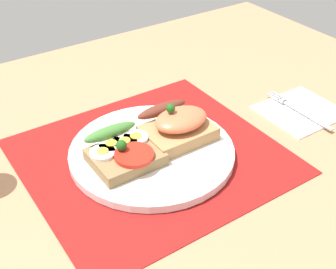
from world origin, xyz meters
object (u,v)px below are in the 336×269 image
Objects in this scene: sandwich_egg_tomato at (123,151)px; fork at (297,109)px; sandwich_salmon at (177,125)px; napkin at (300,110)px; plate at (152,152)px.

fork is at bearing -6.41° from sandwich_egg_tomato.
sandwich_salmon reaches higher than napkin.
sandwich_salmon reaches higher than sandwich_egg_tomato.
plate is at bearing 172.76° from napkin.
sandwich_egg_tomato is at bearing 173.59° from fork.
napkin is at bearing -6.50° from sandwich_egg_tomato.
napkin is 0.91× the size of fork.
sandwich_egg_tomato is 34.02cm from napkin.
sandwich_salmon reaches higher than plate.
plate reaches higher than fork.
fork is (23.06, -4.08, -3.01)cm from sandwich_salmon.
plate is 28.35cm from fork.
fork is (32.96, -3.70, -2.26)cm from sandwich_egg_tomato.
sandwich_salmon is 0.80× the size of napkin.
plate is 5.28cm from sandwich_egg_tomato.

